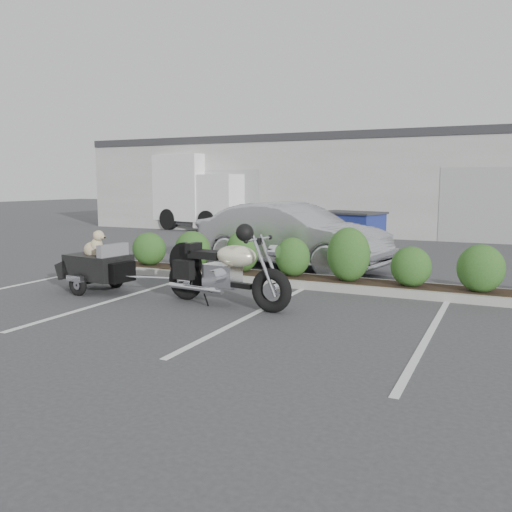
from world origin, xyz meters
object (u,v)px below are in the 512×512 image
at_px(motorcycle, 225,272).
at_px(delivery_truck, 189,194).
at_px(pet_trailer, 98,265).
at_px(sedan, 292,236).
at_px(dumpster, 350,232).

height_order(motorcycle, delivery_truck, delivery_truck).
bearing_deg(delivery_truck, motorcycle, -42.47).
relative_size(pet_trailer, sedan, 0.42).
height_order(dumpster, delivery_truck, delivery_truck).
distance_m(motorcycle, dumpster, 7.74).
xyz_separation_m(dumpster, delivery_truck, (-8.97, 5.39, 0.95)).
xyz_separation_m(pet_trailer, dumpster, (2.79, 7.72, 0.11)).
bearing_deg(motorcycle, delivery_truck, 131.95).
xyz_separation_m(sedan, dumpster, (0.51, 3.42, -0.17)).
xyz_separation_m(motorcycle, delivery_truck, (-8.96, 13.13, 1.00)).
relative_size(motorcycle, sedan, 0.52).
bearing_deg(delivery_truck, pet_trailer, -51.54).
height_order(pet_trailer, dumpster, dumpster).
xyz_separation_m(sedan, delivery_truck, (-8.46, 8.81, 0.78)).
distance_m(motorcycle, pet_trailer, 2.79).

